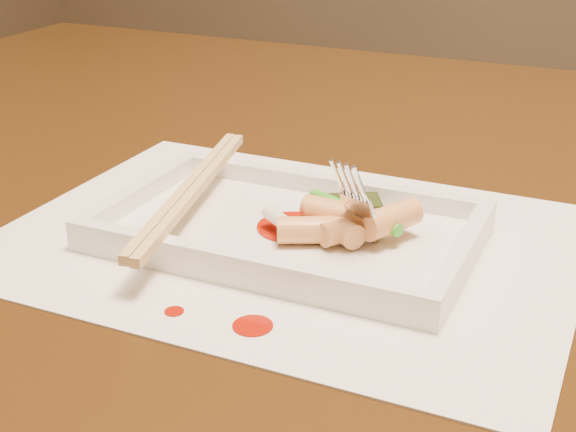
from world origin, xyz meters
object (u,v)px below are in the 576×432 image
at_px(plate_base, 288,234).
at_px(chopstick_a, 187,188).
at_px(table, 363,268).
at_px(fork, 396,135).
at_px(placemat, 288,240).

relative_size(plate_base, chopstick_a, 1.07).
distance_m(table, fork, 0.25).
distance_m(table, plate_base, 0.20).
height_order(plate_base, fork, fork).
xyz_separation_m(table, plate_base, (-0.00, -0.17, 0.11)).
distance_m(placemat, plate_base, 0.00).
distance_m(placemat, fork, 0.11).
bearing_deg(plate_base, chopstick_a, -180.00).
distance_m(placemat, chopstick_a, 0.09).
xyz_separation_m(table, fork, (0.07, -0.15, 0.18)).
relative_size(table, fork, 10.00).
relative_size(placemat, plate_base, 1.54).
xyz_separation_m(placemat, fork, (0.07, 0.02, 0.08)).
relative_size(placemat, fork, 2.86).
bearing_deg(table, placemat, -90.47).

